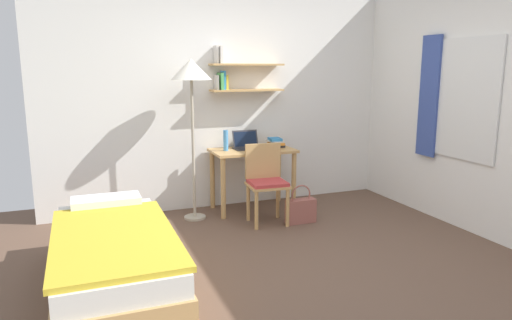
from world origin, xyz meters
TOP-DOWN VIEW (x-y plane):
  - ground_plane at (0.00, 0.00)m, footprint 5.28×5.28m
  - wall_back at (0.00, 2.02)m, footprint 4.40×0.27m
  - wall_right at (2.02, 0.03)m, footprint 0.10×4.40m
  - bed at (-1.52, 0.16)m, footprint 0.86×1.86m
  - desk at (0.19, 1.70)m, footprint 0.96×0.54m
  - desk_chair at (0.16, 1.21)m, footprint 0.44×0.41m
  - standing_lamp at (-0.54, 1.61)m, footprint 0.43×0.43m
  - laptop at (0.14, 1.78)m, footprint 0.32×0.22m
  - water_bottle at (-0.13, 1.73)m, footprint 0.06×0.06m
  - book_stack at (0.50, 1.76)m, footprint 0.18×0.25m
  - handbag at (0.50, 1.05)m, footprint 0.33×0.12m

SIDE VIEW (x-z plane):
  - ground_plane at x=0.00m, z-range 0.00..0.00m
  - handbag at x=0.50m, z-range -0.07..0.36m
  - bed at x=-1.52m, z-range -0.03..0.51m
  - desk_chair at x=0.16m, z-range 0.05..0.90m
  - desk at x=0.19m, z-range 0.22..0.94m
  - book_stack at x=0.50m, z-range 0.72..0.83m
  - laptop at x=0.14m, z-range 0.68..0.89m
  - water_bottle at x=-0.13m, z-range 0.73..0.96m
  - wall_right at x=2.02m, z-range 0.00..2.60m
  - wall_back at x=0.00m, z-range 0.01..2.61m
  - standing_lamp at x=-0.54m, z-range 0.69..2.45m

